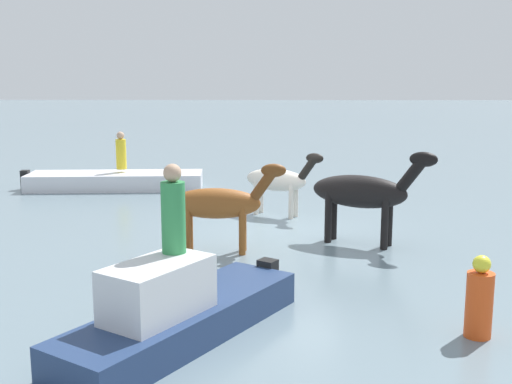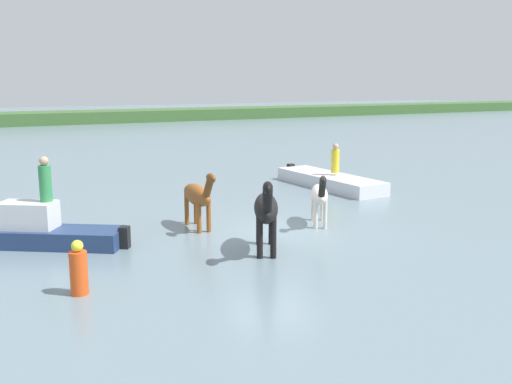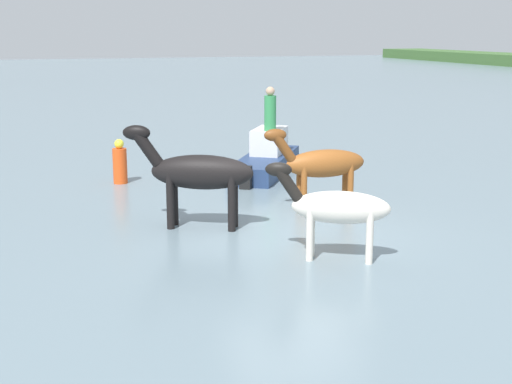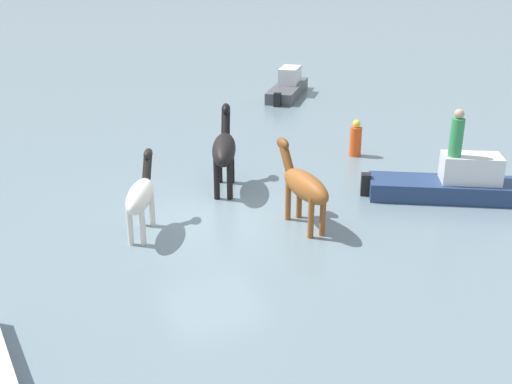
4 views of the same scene
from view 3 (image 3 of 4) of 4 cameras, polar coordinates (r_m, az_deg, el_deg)
The scene contains 7 objects.
ground_plane at distance 13.88m, azimuth 2.98°, elevation -3.38°, with size 178.80×178.80×0.00m, color slate.
horse_dun_straggler at distance 15.72m, azimuth 5.24°, elevation 2.23°, with size 0.59×2.32×1.81m.
horse_chestnut_trailing at distance 14.14m, azimuth -4.68°, elevation 1.56°, with size 1.52×2.51×2.03m.
horse_pinto_flank at distance 12.20m, azimuth 6.36°, elevation -1.24°, with size 1.31×2.04×1.67m.
boat_launch_far at distance 19.83m, azimuth 0.79°, elevation 2.44°, with size 3.97×3.09×1.32m.
person_helmsman_aft at distance 19.52m, azimuth 1.13°, elevation 6.47°, with size 0.32×0.32×1.19m.
buoy_channel_marker at distance 18.70m, azimuth -10.74°, elevation 2.23°, with size 0.36×0.36×1.14m.
Camera 3 is at (12.41, -4.88, 3.85)m, focal length 50.47 mm.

